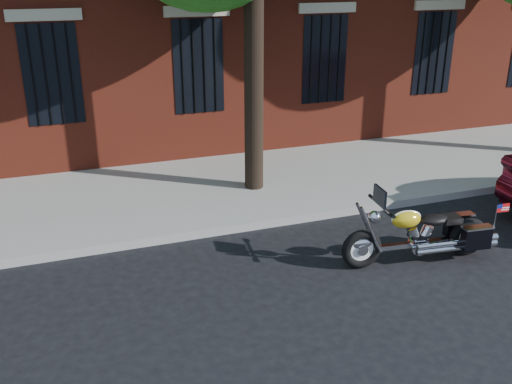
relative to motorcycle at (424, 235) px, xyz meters
name	(u,v)px	position (x,y,z in m)	size (l,w,h in m)	color
ground	(287,264)	(-2.00, 0.58, -0.43)	(120.00, 120.00, 0.00)	black
curb	(256,224)	(-2.00, 1.96, -0.35)	(40.00, 0.16, 0.15)	gray
sidewalk	(225,187)	(-2.00, 3.84, -0.35)	(40.00, 3.60, 0.15)	gray
motorcycle	(424,235)	(0.00, 0.00, 0.00)	(2.47, 0.86, 1.26)	black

